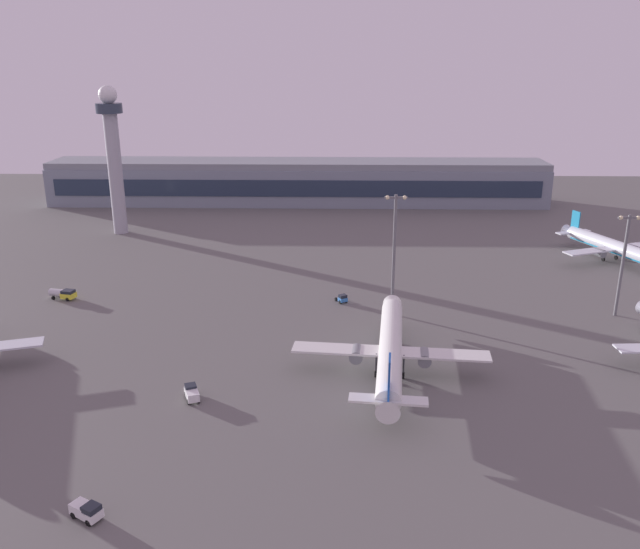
{
  "coord_description": "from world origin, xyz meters",
  "views": [
    {
      "loc": [
        -3.96,
        -107.19,
        54.21
      ],
      "look_at": [
        -7.42,
        43.59,
        4.0
      ],
      "focal_mm": 36.74,
      "sensor_mm": 36.0,
      "label": 1
    }
  ],
  "objects_px": {
    "control_tower": "(113,151)",
    "apron_light_east": "(394,248)",
    "cargo_loader": "(87,511)",
    "apron_light_central": "(623,258)",
    "airplane_far_stand": "(390,350)",
    "baggage_tractor": "(192,393)",
    "airplane_mid_apron": "(617,248)",
    "fuel_truck": "(63,294)",
    "pushback_tug": "(342,299)"
  },
  "relations": [
    {
      "from": "airplane_far_stand",
      "to": "apron_light_central",
      "type": "distance_m",
      "value": 59.92
    },
    {
      "from": "airplane_far_stand",
      "to": "apron_light_central",
      "type": "bearing_deg",
      "value": 34.37
    },
    {
      "from": "control_tower",
      "to": "apron_light_east",
      "type": "bearing_deg",
      "value": -40.08
    },
    {
      "from": "baggage_tractor",
      "to": "pushback_tug",
      "type": "xyz_separation_m",
      "value": [
        25.5,
        45.68,
        -0.11
      ]
    },
    {
      "from": "cargo_loader",
      "to": "apron_light_central",
      "type": "xyz_separation_m",
      "value": [
        92.38,
        69.17,
        11.97
      ]
    },
    {
      "from": "fuel_truck",
      "to": "airplane_far_stand",
      "type": "bearing_deg",
      "value": 77.24
    },
    {
      "from": "control_tower",
      "to": "cargo_loader",
      "type": "xyz_separation_m",
      "value": [
        39.06,
        -137.9,
        -25.21
      ]
    },
    {
      "from": "baggage_tractor",
      "to": "cargo_loader",
      "type": "relative_size",
      "value": 1.0
    },
    {
      "from": "baggage_tractor",
      "to": "pushback_tug",
      "type": "relative_size",
      "value": 1.28
    },
    {
      "from": "cargo_loader",
      "to": "apron_light_central",
      "type": "relative_size",
      "value": 0.2
    },
    {
      "from": "baggage_tractor",
      "to": "fuel_truck",
      "type": "relative_size",
      "value": 0.69
    },
    {
      "from": "baggage_tractor",
      "to": "cargo_loader",
      "type": "bearing_deg",
      "value": -124.19
    },
    {
      "from": "control_tower",
      "to": "airplane_far_stand",
      "type": "height_order",
      "value": "control_tower"
    },
    {
      "from": "airplane_far_stand",
      "to": "apron_light_central",
      "type": "xyz_separation_m",
      "value": [
        51.92,
        28.6,
        8.75
      ]
    },
    {
      "from": "baggage_tractor",
      "to": "fuel_truck",
      "type": "distance_m",
      "value": 61.64
    },
    {
      "from": "baggage_tractor",
      "to": "cargo_loader",
      "type": "distance_m",
      "value": 30.62
    },
    {
      "from": "airplane_mid_apron",
      "to": "fuel_truck",
      "type": "distance_m",
      "value": 145.5
    },
    {
      "from": "airplane_mid_apron",
      "to": "apron_light_central",
      "type": "bearing_deg",
      "value": 46.54
    },
    {
      "from": "airplane_far_stand",
      "to": "apron_light_central",
      "type": "relative_size",
      "value": 2.0
    },
    {
      "from": "control_tower",
      "to": "apron_light_central",
      "type": "bearing_deg",
      "value": -27.61
    },
    {
      "from": "fuel_truck",
      "to": "apron_light_east",
      "type": "bearing_deg",
      "value": 97.36
    },
    {
      "from": "control_tower",
      "to": "airplane_mid_apron",
      "type": "xyz_separation_m",
      "value": [
        147.39,
        -28.96,
        -22.28
      ]
    },
    {
      "from": "baggage_tractor",
      "to": "apron_light_central",
      "type": "relative_size",
      "value": 0.2
    },
    {
      "from": "airplane_mid_apron",
      "to": "apron_light_central",
      "type": "xyz_separation_m",
      "value": [
        -15.95,
        -39.77,
        9.04
      ]
    },
    {
      "from": "cargo_loader",
      "to": "fuel_truck",
      "type": "relative_size",
      "value": 0.69
    },
    {
      "from": "airplane_far_stand",
      "to": "fuel_truck",
      "type": "bearing_deg",
      "value": 159.57
    },
    {
      "from": "pushback_tug",
      "to": "apron_light_east",
      "type": "relative_size",
      "value": 0.13
    },
    {
      "from": "pushback_tug",
      "to": "apron_light_east",
      "type": "distance_m",
      "value": 19.17
    },
    {
      "from": "control_tower",
      "to": "cargo_loader",
      "type": "relative_size",
      "value": 10.1
    },
    {
      "from": "apron_light_central",
      "to": "apron_light_east",
      "type": "bearing_deg",
      "value": -179.5
    },
    {
      "from": "pushback_tug",
      "to": "airplane_mid_apron",
      "type": "bearing_deg",
      "value": 174.07
    },
    {
      "from": "airplane_mid_apron",
      "to": "fuel_truck",
      "type": "bearing_deg",
      "value": -8.74
    },
    {
      "from": "baggage_tractor",
      "to": "airplane_far_stand",
      "type": "bearing_deg",
      "value": -3.86
    },
    {
      "from": "airplane_mid_apron",
      "to": "fuel_truck",
      "type": "height_order",
      "value": "airplane_mid_apron"
    },
    {
      "from": "cargo_loader",
      "to": "apron_light_central",
      "type": "height_order",
      "value": "apron_light_central"
    },
    {
      "from": "control_tower",
      "to": "fuel_truck",
      "type": "height_order",
      "value": "control_tower"
    },
    {
      "from": "control_tower",
      "to": "cargo_loader",
      "type": "height_order",
      "value": "control_tower"
    },
    {
      "from": "control_tower",
      "to": "airplane_mid_apron",
      "type": "relative_size",
      "value": 1.14
    },
    {
      "from": "cargo_loader",
      "to": "fuel_truck",
      "type": "xyz_separation_m",
      "value": [
        -33.49,
        76.57,
        0.19
      ]
    },
    {
      "from": "airplane_mid_apron",
      "to": "apron_light_central",
      "type": "height_order",
      "value": "apron_light_central"
    },
    {
      "from": "apron_light_east",
      "to": "apron_light_central",
      "type": "height_order",
      "value": "apron_light_east"
    },
    {
      "from": "apron_light_central",
      "to": "pushback_tug",
      "type": "bearing_deg",
      "value": 173.94
    },
    {
      "from": "airplane_mid_apron",
      "to": "baggage_tractor",
      "type": "bearing_deg",
      "value": 16.29
    },
    {
      "from": "fuel_truck",
      "to": "apron_light_east",
      "type": "xyz_separation_m",
      "value": [
        76.62,
        -7.83,
        13.94
      ]
    },
    {
      "from": "control_tower",
      "to": "apron_light_central",
      "type": "height_order",
      "value": "control_tower"
    },
    {
      "from": "control_tower",
      "to": "baggage_tractor",
      "type": "relative_size",
      "value": 10.1
    },
    {
      "from": "fuel_truck",
      "to": "cargo_loader",
      "type": "bearing_deg",
      "value": 36.82
    },
    {
      "from": "fuel_truck",
      "to": "airplane_mid_apron",
      "type": "bearing_deg",
      "value": 116.06
    },
    {
      "from": "airplane_mid_apron",
      "to": "apron_light_east",
      "type": "height_order",
      "value": "apron_light_east"
    },
    {
      "from": "airplane_far_stand",
      "to": "apron_light_central",
      "type": "height_order",
      "value": "apron_light_central"
    }
  ]
}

